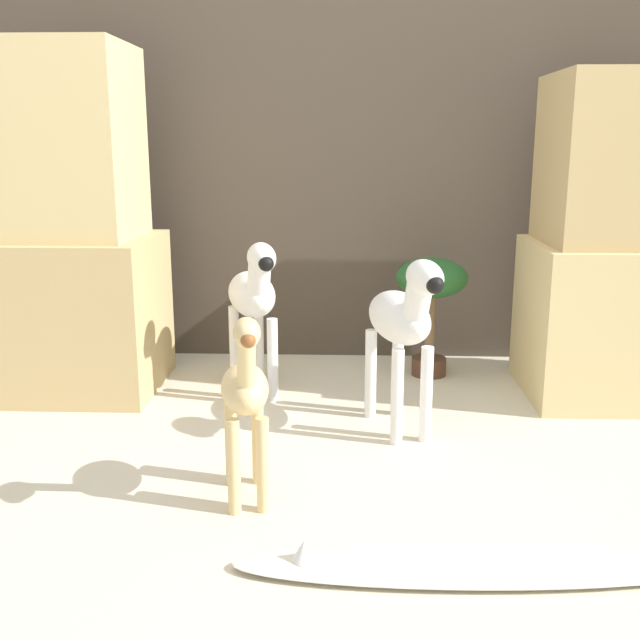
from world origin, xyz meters
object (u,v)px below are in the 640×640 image
object	(u,v)px
giraffe_figurine	(245,395)
surfboard	(471,564)
zebra_left	(254,296)
potted_palm_front	(431,288)
zebra_right	(403,320)

from	to	relation	value
giraffe_figurine	surfboard	world-z (taller)	giraffe_figurine
zebra_left	surfboard	bearing A→B (deg)	-61.94
zebra_left	giraffe_figurine	world-z (taller)	zebra_left
giraffe_figurine	potted_palm_front	bearing A→B (deg)	62.26
zebra_right	zebra_left	xyz separation A→B (m)	(-0.54, 0.37, 0.00)
zebra_left	surfboard	xyz separation A→B (m)	(0.65, -1.22, -0.38)
zebra_right	giraffe_figurine	world-z (taller)	zebra_right
surfboard	potted_palm_front	bearing A→B (deg)	87.84
giraffe_figurine	surfboard	size ratio (longest dim) A/B	0.49
potted_palm_front	giraffe_figurine	bearing A→B (deg)	-117.74
zebra_right	giraffe_figurine	distance (m)	0.70
zebra_right	potted_palm_front	distance (m)	0.67
zebra_left	surfboard	world-z (taller)	zebra_left
giraffe_figurine	potted_palm_front	size ratio (longest dim) A/B	1.10
zebra_left	giraffe_figurine	bearing A→B (deg)	-84.37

